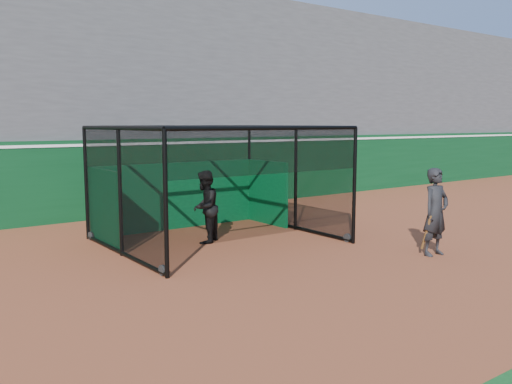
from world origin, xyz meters
TOP-DOWN VIEW (x-y plane):
  - ground at (0.00, 0.00)m, footprint 120.00×120.00m
  - outfield_wall at (0.00, 8.50)m, footprint 50.00×0.50m
  - grandstand at (0.00, 12.27)m, footprint 50.00×7.85m
  - batting_cage at (0.88, 3.38)m, footprint 5.30×4.60m
  - batter at (0.53, 3.42)m, footprint 1.13×1.10m
  - on_deck_player at (4.10, -0.84)m, footprint 0.75×0.51m

SIDE VIEW (x-z plane):
  - ground at x=0.00m, z-range 0.00..0.00m
  - batter at x=0.53m, z-range 0.00..1.84m
  - on_deck_player at x=4.10m, z-range 0.00..2.01m
  - outfield_wall at x=0.00m, z-range 0.04..2.54m
  - batting_cage at x=0.88m, z-range 0.00..2.91m
  - grandstand at x=0.00m, z-range 0.00..8.95m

